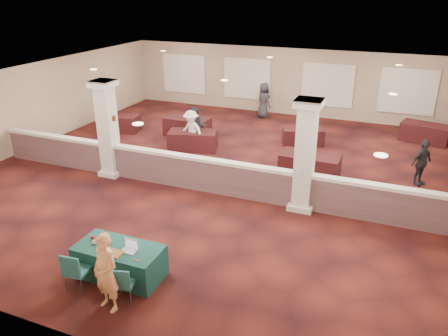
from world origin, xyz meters
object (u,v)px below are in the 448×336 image
at_px(far_table_front_left, 119,123).
at_px(far_table_back_right, 425,133).
at_px(near_table, 120,261).
at_px(far_table_back_center, 303,136).
at_px(far_table_front_right, 310,166).
at_px(conf_chair_main, 123,282).
at_px(far_table_back_left, 187,126).
at_px(attendee_d, 264,100).
at_px(attendee_c, 421,163).
at_px(attendee_a, 196,128).
at_px(far_table_front_center, 193,141).
at_px(attendee_b, 191,131).
at_px(conf_chair_side, 74,269).
at_px(woman, 106,273).

bearing_deg(far_table_front_left, far_table_back_right, 15.46).
xyz_separation_m(near_table, far_table_back_center, (1.83, 10.06, -0.04)).
distance_m(far_table_front_right, far_table_back_center, 3.27).
bearing_deg(conf_chair_main, far_table_back_left, 95.09).
bearing_deg(attendee_d, far_table_back_right, -149.39).
bearing_deg(far_table_front_right, conf_chair_main, -105.95).
height_order(near_table, far_table_front_left, near_table).
distance_m(conf_chair_main, attendee_c, 10.02).
height_order(attendee_a, attendee_c, attendee_a).
height_order(far_table_front_center, attendee_b, attendee_b).
bearing_deg(conf_chair_main, far_table_front_left, 110.53).
xyz_separation_m(conf_chair_side, attendee_c, (6.66, 8.43, 0.21)).
xyz_separation_m(far_table_front_left, far_table_front_right, (8.78, -1.84, 0.04)).
bearing_deg(far_table_front_right, far_table_front_center, 169.43).
xyz_separation_m(conf_chair_main, far_table_back_left, (-3.54, 10.03, -0.10)).
relative_size(far_table_front_left, far_table_front_center, 0.94).
relative_size(far_table_front_right, far_table_back_left, 1.02).
distance_m(far_table_front_left, far_table_front_right, 8.97).
height_order(far_table_front_right, attendee_a, attendee_a).
distance_m(far_table_front_left, far_table_back_left, 3.11).
bearing_deg(far_table_front_left, conf_chair_main, -55.09).
height_order(woman, far_table_back_left, woman).
bearing_deg(attendee_a, near_table, -95.49).
relative_size(woman, far_table_back_left, 0.88).
distance_m(far_table_front_left, far_table_back_center, 7.98).
xyz_separation_m(far_table_back_right, attendee_c, (-0.25, -4.57, 0.38)).
distance_m(attendee_a, attendee_c, 8.09).
bearing_deg(attendee_c, far_table_back_center, 98.16).
height_order(far_table_back_left, far_table_back_center, far_table_back_left).
xyz_separation_m(conf_chair_main, far_table_front_right, (2.18, 7.62, -0.09)).
relative_size(far_table_back_center, far_table_back_right, 0.87).
xyz_separation_m(near_table, conf_chair_side, (-0.54, -0.80, 0.18)).
distance_m(far_table_back_center, attendee_d, 4.06).
height_order(conf_chair_main, attendee_c, attendee_c).
xyz_separation_m(far_table_back_left, far_table_back_center, (4.81, 0.74, -0.06)).
bearing_deg(far_table_back_left, far_table_back_center, 8.70).
relative_size(far_table_front_center, attendee_d, 1.09).
distance_m(far_table_front_center, attendee_c, 8.13).
bearing_deg(far_table_back_center, far_table_front_left, -170.65).
relative_size(conf_chair_side, far_table_back_center, 0.58).
bearing_deg(far_table_front_center, far_table_back_center, 30.51).
relative_size(far_table_front_left, far_table_front_right, 0.89).
bearing_deg(woman, far_table_front_right, 87.71).
bearing_deg(far_table_back_right, woman, -114.39).
xyz_separation_m(far_table_front_right, far_table_back_center, (-0.91, 3.14, -0.07)).
height_order(conf_chair_side, attendee_b, attendee_b).
xyz_separation_m(attendee_c, attendee_d, (-6.91, 5.50, 0.08)).
xyz_separation_m(far_table_front_center, far_table_front_right, (4.74, -0.88, 0.02)).
xyz_separation_m(near_table, far_table_back_left, (-2.98, 9.32, 0.02)).
xyz_separation_m(conf_chair_side, far_table_front_left, (-5.50, 9.57, -0.19)).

